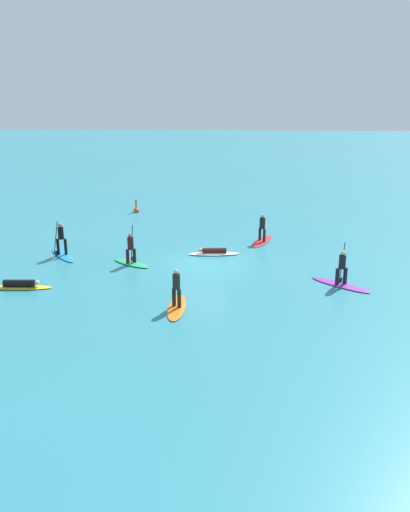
{
  "coord_description": "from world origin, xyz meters",
  "views": [
    {
      "loc": [
        0.95,
        -30.53,
        10.84
      ],
      "look_at": [
        0.0,
        0.0,
        0.5
      ],
      "focal_mm": 42.03,
      "sensor_mm": 36.0,
      "label": 1
    }
  ],
  "objects_px": {
    "surfer_on_orange_board": "(177,299)",
    "surfer_on_red_board": "(262,234)",
    "surfer_on_green_board": "(131,256)",
    "surfer_on_white_board": "(213,252)",
    "surfer_on_yellow_board": "(20,285)",
    "marker_buoy": "(136,210)",
    "surfer_on_purple_board": "(341,277)",
    "surfer_on_blue_board": "(62,247)"
  },
  "relations": [
    {
      "from": "surfer_on_white_board",
      "to": "surfer_on_red_board",
      "type": "xyz_separation_m",
      "value": [
        2.91,
        2.53,
        0.34
      ]
    },
    {
      "from": "surfer_on_purple_board",
      "to": "marker_buoy",
      "type": "height_order",
      "value": "surfer_on_purple_board"
    },
    {
      "from": "surfer_on_red_board",
      "to": "surfer_on_blue_board",
      "type": "xyz_separation_m",
      "value": [
        -11.43,
        -3.01,
        0.04
      ]
    },
    {
      "from": "surfer_on_red_board",
      "to": "surfer_on_blue_board",
      "type": "relative_size",
      "value": 1.02
    },
    {
      "from": "marker_buoy",
      "to": "surfer_on_yellow_board",
      "type": "bearing_deg",
      "value": -103.45
    },
    {
      "from": "surfer_on_red_board",
      "to": "surfer_on_purple_board",
      "type": "relative_size",
      "value": 0.97
    },
    {
      "from": "surfer_on_white_board",
      "to": "surfer_on_orange_board",
      "type": "relative_size",
      "value": 0.98
    },
    {
      "from": "surfer_on_green_board",
      "to": "marker_buoy",
      "type": "bearing_deg",
      "value": -48.6
    },
    {
      "from": "surfer_on_white_board",
      "to": "marker_buoy",
      "type": "bearing_deg",
      "value": -62.6
    },
    {
      "from": "surfer_on_green_board",
      "to": "surfer_on_blue_board",
      "type": "bearing_deg",
      "value": 17.57
    },
    {
      "from": "surfer_on_yellow_board",
      "to": "surfer_on_red_board",
      "type": "distance_m",
      "value": 14.58
    },
    {
      "from": "surfer_on_purple_board",
      "to": "marker_buoy",
      "type": "distance_m",
      "value": 18.55
    },
    {
      "from": "surfer_on_blue_board",
      "to": "surfer_on_yellow_board",
      "type": "bearing_deg",
      "value": 136.08
    },
    {
      "from": "surfer_on_red_board",
      "to": "surfer_on_orange_board",
      "type": "bearing_deg",
      "value": -179.93
    },
    {
      "from": "surfer_on_blue_board",
      "to": "marker_buoy",
      "type": "height_order",
      "value": "surfer_on_blue_board"
    },
    {
      "from": "surfer_on_yellow_board",
      "to": "surfer_on_red_board",
      "type": "xyz_separation_m",
      "value": [
        12.2,
        7.98,
        0.31
      ]
    },
    {
      "from": "surfer_on_yellow_board",
      "to": "surfer_on_red_board",
      "type": "relative_size",
      "value": 1.09
    },
    {
      "from": "surfer_on_red_board",
      "to": "surfer_on_green_board",
      "type": "bearing_deg",
      "value": 143.85
    },
    {
      "from": "surfer_on_blue_board",
      "to": "surfer_on_purple_board",
      "type": "bearing_deg",
      "value": -140.61
    },
    {
      "from": "surfer_on_orange_board",
      "to": "surfer_on_purple_board",
      "type": "distance_m",
      "value": 8.44
    },
    {
      "from": "surfer_on_yellow_board",
      "to": "marker_buoy",
      "type": "height_order",
      "value": "marker_buoy"
    },
    {
      "from": "marker_buoy",
      "to": "surfer_on_green_board",
      "type": "bearing_deg",
      "value": -83.38
    },
    {
      "from": "surfer_on_yellow_board",
      "to": "marker_buoy",
      "type": "distance_m",
      "value": 15.34
    },
    {
      "from": "surfer_on_yellow_board",
      "to": "marker_buoy",
      "type": "xyz_separation_m",
      "value": [
        3.57,
        14.92,
        0.0
      ]
    },
    {
      "from": "surfer_on_yellow_board",
      "to": "surfer_on_orange_board",
      "type": "relative_size",
      "value": 1.03
    },
    {
      "from": "surfer_on_orange_board",
      "to": "surfer_on_green_board",
      "type": "distance_m",
      "value": 6.56
    },
    {
      "from": "surfer_on_orange_board",
      "to": "surfer_on_purple_board",
      "type": "bearing_deg",
      "value": -66.56
    },
    {
      "from": "surfer_on_purple_board",
      "to": "surfer_on_red_board",
      "type": "bearing_deg",
      "value": -24.36
    },
    {
      "from": "surfer_on_yellow_board",
      "to": "surfer_on_orange_board",
      "type": "height_order",
      "value": "surfer_on_orange_board"
    },
    {
      "from": "surfer_on_orange_board",
      "to": "surfer_on_red_board",
      "type": "bearing_deg",
      "value": -21.13
    },
    {
      "from": "surfer_on_red_board",
      "to": "surfer_on_yellow_board",
      "type": "bearing_deg",
      "value": 146.71
    },
    {
      "from": "surfer_on_green_board",
      "to": "surfer_on_white_board",
      "type": "bearing_deg",
      "value": -123.58
    },
    {
      "from": "surfer_on_white_board",
      "to": "surfer_on_red_board",
      "type": "height_order",
      "value": "surfer_on_red_board"
    },
    {
      "from": "surfer_on_purple_board",
      "to": "surfer_on_white_board",
      "type": "bearing_deg",
      "value": 3.94
    },
    {
      "from": "surfer_on_green_board",
      "to": "marker_buoy",
      "type": "relative_size",
      "value": 2.28
    },
    {
      "from": "surfer_on_red_board",
      "to": "surfer_on_purple_board",
      "type": "height_order",
      "value": "surfer_on_purple_board"
    },
    {
      "from": "surfer_on_green_board",
      "to": "surfer_on_purple_board",
      "type": "xyz_separation_m",
      "value": [
        10.79,
        -2.84,
        -0.01
      ]
    },
    {
      "from": "surfer_on_orange_board",
      "to": "marker_buoy",
      "type": "relative_size",
      "value": 2.87
    },
    {
      "from": "surfer_on_red_board",
      "to": "marker_buoy",
      "type": "distance_m",
      "value": 11.08
    },
    {
      "from": "surfer_on_blue_board",
      "to": "surfer_on_purple_board",
      "type": "relative_size",
      "value": 0.95
    },
    {
      "from": "surfer_on_white_board",
      "to": "surfer_on_purple_board",
      "type": "xyz_separation_m",
      "value": [
        6.37,
        -4.59,
        0.32
      ]
    },
    {
      "from": "surfer_on_orange_board",
      "to": "marker_buoy",
      "type": "height_order",
      "value": "surfer_on_orange_board"
    }
  ]
}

